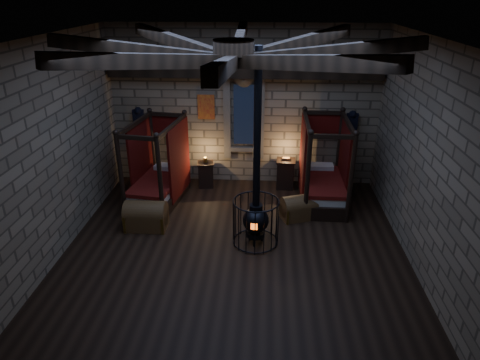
# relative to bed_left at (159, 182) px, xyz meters

# --- Properties ---
(room) EXTENTS (7.02, 7.02, 4.29)m
(room) POSITION_rel_bed_left_xyz_m (2.06, -2.02, 3.23)
(room) COLOR black
(room) RESTS_ON ground
(bed_left) EXTENTS (1.31, 2.10, 2.06)m
(bed_left) POSITION_rel_bed_left_xyz_m (0.00, 0.00, 0.00)
(bed_left) COLOR black
(bed_left) RESTS_ON ground
(bed_right) EXTENTS (1.09, 2.03, 2.11)m
(bed_right) POSITION_rel_bed_left_xyz_m (4.09, 0.23, 0.01)
(bed_right) COLOR black
(bed_right) RESTS_ON ground
(trunk_left) EXTENTS (0.92, 0.58, 0.67)m
(trunk_left) POSITION_rel_bed_left_xyz_m (0.01, -1.37, -0.21)
(trunk_left) COLOR brown
(trunk_left) RESTS_ON ground
(trunk_right) EXTENTS (0.92, 0.75, 0.58)m
(trunk_right) POSITION_rel_bed_left_xyz_m (3.46, -0.69, -0.25)
(trunk_right) COLOR brown
(trunk_right) RESTS_ON ground
(nightstand_left) EXTENTS (0.48, 0.47, 0.85)m
(nightstand_left) POSITION_rel_bed_left_xyz_m (1.05, 0.92, -0.15)
(nightstand_left) COLOR black
(nightstand_left) RESTS_ON ground
(nightstand_right) EXTENTS (0.52, 0.50, 0.86)m
(nightstand_right) POSITION_rel_bed_left_xyz_m (3.20, 0.98, -0.11)
(nightstand_right) COLOR black
(nightstand_right) RESTS_ON ground
(stove) EXTENTS (0.97, 0.97, 4.05)m
(stove) POSITION_rel_bed_left_xyz_m (2.48, -1.83, 0.10)
(stove) COLOR black
(stove) RESTS_ON ground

